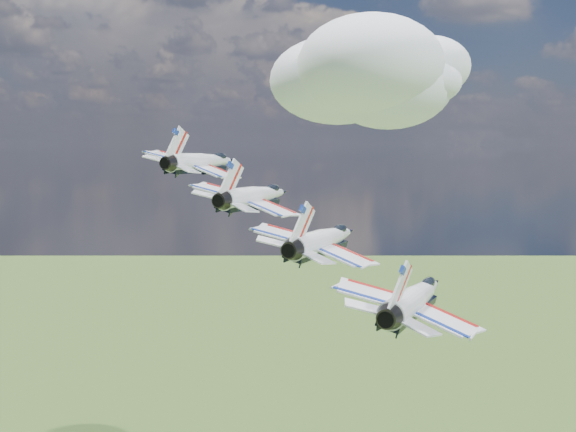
# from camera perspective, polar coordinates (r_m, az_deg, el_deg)

# --- Properties ---
(cloud_far) EXTENTS (69.33, 54.47, 27.24)m
(cloud_far) POSITION_cam_1_polar(r_m,az_deg,el_deg) (248.70, 6.72, 10.95)
(cloud_far) COLOR white
(jet_0) EXTENTS (16.63, 19.28, 7.52)m
(jet_0) POSITION_cam_1_polar(r_m,az_deg,el_deg) (85.58, -6.72, 4.29)
(jet_0) COLOR white
(jet_1) EXTENTS (16.63, 19.28, 7.52)m
(jet_1) POSITION_cam_1_polar(r_m,az_deg,el_deg) (75.43, -2.53, 1.62)
(jet_1) COLOR silver
(jet_2) EXTENTS (16.63, 19.28, 7.52)m
(jet_2) POSITION_cam_1_polar(r_m,az_deg,el_deg) (66.01, 2.89, -1.85)
(jet_2) COLOR white
(jet_3) EXTENTS (16.63, 19.28, 7.52)m
(jet_3) POSITION_cam_1_polar(r_m,az_deg,el_deg) (57.70, 10.03, -6.37)
(jet_3) COLOR white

